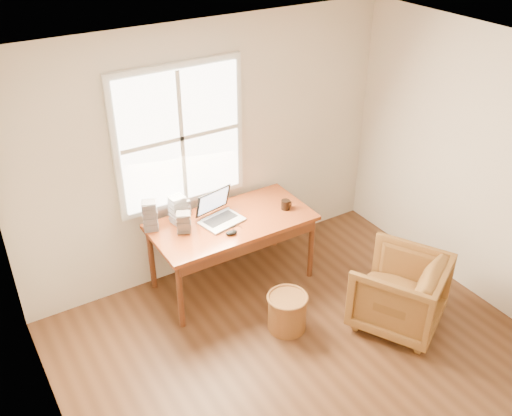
% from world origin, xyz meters
% --- Properties ---
extents(room_shell, '(4.04, 4.54, 2.64)m').
position_xyz_m(room_shell, '(-0.02, 0.16, 1.32)').
color(room_shell, '#54321D').
rests_on(room_shell, ground).
extents(desk, '(1.60, 0.80, 0.04)m').
position_xyz_m(desk, '(0.00, 1.80, 0.73)').
color(desk, brown).
rests_on(desk, room_shell).
extents(armchair, '(1.05, 1.06, 0.71)m').
position_xyz_m(armchair, '(1.01, 0.46, 0.36)').
color(armchair, brown).
rests_on(armchair, room_shell).
extents(wicker_stool, '(0.46, 0.46, 0.36)m').
position_xyz_m(wicker_stool, '(0.09, 0.93, 0.18)').
color(wicker_stool, brown).
rests_on(wicker_stool, room_shell).
extents(laptop, '(0.43, 0.45, 0.27)m').
position_xyz_m(laptop, '(-0.10, 1.82, 0.89)').
color(laptop, '#BABDC2').
rests_on(laptop, desk).
extents(mouse, '(0.12, 0.09, 0.04)m').
position_xyz_m(mouse, '(-0.12, 1.58, 0.77)').
color(mouse, black).
rests_on(mouse, desk).
extents(coffee_mug, '(0.10, 0.10, 0.10)m').
position_xyz_m(coffee_mug, '(0.57, 1.70, 0.80)').
color(coffee_mug, black).
rests_on(coffee_mug, desk).
extents(cd_stack_a, '(0.16, 0.14, 0.28)m').
position_xyz_m(cd_stack_a, '(-0.45, 2.05, 0.89)').
color(cd_stack_a, silver).
rests_on(cd_stack_a, desk).
extents(cd_stack_b, '(0.16, 0.15, 0.20)m').
position_xyz_m(cd_stack_b, '(-0.48, 1.86, 0.85)').
color(cd_stack_b, '#28282D').
rests_on(cd_stack_b, desk).
extents(cd_stack_c, '(0.16, 0.16, 0.30)m').
position_xyz_m(cd_stack_c, '(-0.73, 2.07, 0.90)').
color(cd_stack_c, '#9594A1').
rests_on(cd_stack_c, desk).
extents(cd_stack_d, '(0.16, 0.15, 0.17)m').
position_xyz_m(cd_stack_d, '(-0.37, 2.14, 0.83)').
color(cd_stack_d, '#ADB0B8').
rests_on(cd_stack_d, desk).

